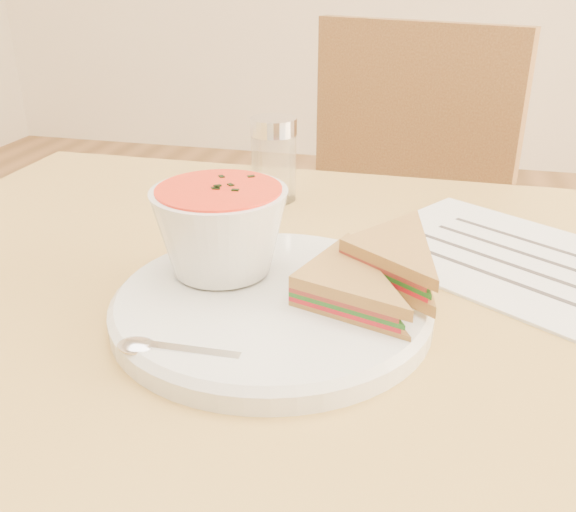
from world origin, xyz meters
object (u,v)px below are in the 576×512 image
(soup_bowl, at_px, (221,235))
(plate, at_px, (272,307))
(condiment_shaker, at_px, (274,159))
(chair_far, at_px, (358,290))

(soup_bowl, bearing_deg, plate, -29.40)
(plate, height_order, condiment_shaker, condiment_shaker)
(plate, bearing_deg, condiment_shaker, 104.74)
(chair_far, xyz_separation_m, condiment_shaker, (-0.08, -0.30, 0.34))
(soup_bowl, distance_m, condiment_shaker, 0.26)
(plate, height_order, soup_bowl, soup_bowl)
(chair_far, relative_size, condiment_shaker, 8.71)
(soup_bowl, height_order, condiment_shaker, condiment_shaker)
(chair_far, distance_m, condiment_shaker, 0.46)
(chair_far, distance_m, soup_bowl, 0.66)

